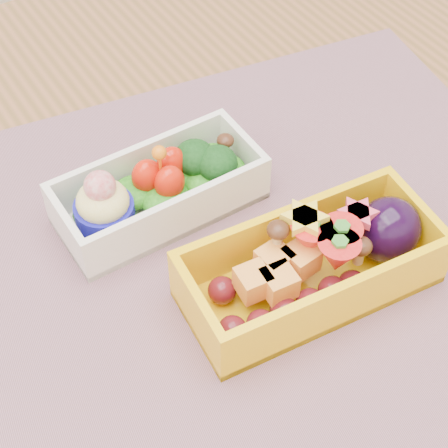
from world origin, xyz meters
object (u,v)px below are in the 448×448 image
bento_white (158,191)px  bento_yellow (316,264)px  placemat (219,266)px  table (255,297)px

bento_white → bento_yellow: bearing=-65.2°
bento_white → bento_yellow: size_ratio=0.85×
placemat → bento_yellow: 0.08m
table → bento_yellow: 0.15m
table → placemat: size_ratio=2.18×
bento_yellow → table: bearing=93.6°
placemat → bento_yellow: (0.05, -0.05, 0.03)m
bento_yellow → bento_white: bearing=120.3°
table → bento_yellow: bento_yellow is taller
table → placemat: bearing=-158.4°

